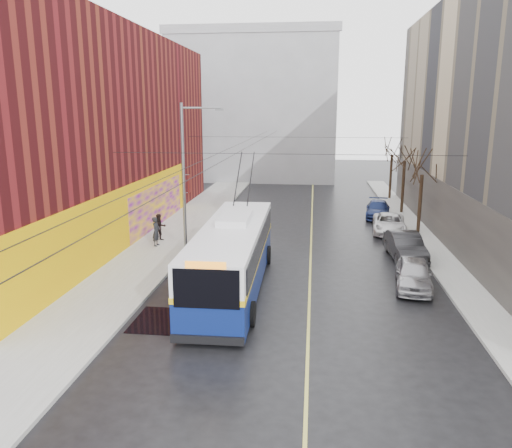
{
  "coord_description": "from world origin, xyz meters",
  "views": [
    {
      "loc": [
        1.54,
        -19.4,
        8.59
      ],
      "look_at": [
        -1.45,
        6.41,
        2.62
      ],
      "focal_mm": 35.0,
      "sensor_mm": 36.0,
      "label": 1
    }
  ],
  "objects": [
    {
      "name": "ground",
      "position": [
        0.0,
        0.0,
        0.0
      ],
      "size": [
        140.0,
        140.0,
        0.0
      ],
      "primitive_type": "plane",
      "color": "black",
      "rests_on": "ground"
    },
    {
      "name": "sidewalk_left",
      "position": [
        -8.0,
        12.0,
        0.07
      ],
      "size": [
        4.0,
        60.0,
        0.15
      ],
      "primitive_type": "cube",
      "color": "gray",
      "rests_on": "ground"
    },
    {
      "name": "sidewalk_right",
      "position": [
        9.0,
        12.0,
        0.07
      ],
      "size": [
        2.0,
        60.0,
        0.15
      ],
      "primitive_type": "cube",
      "color": "gray",
      "rests_on": "ground"
    },
    {
      "name": "lane_line",
      "position": [
        1.5,
        14.0,
        0.0
      ],
      "size": [
        0.12,
        50.0,
        0.01
      ],
      "primitive_type": "cube",
      "color": "#BFB74C",
      "rests_on": "ground"
    },
    {
      "name": "building_left",
      "position": [
        -15.99,
        13.99,
        6.99
      ],
      "size": [
        12.11,
        36.0,
        14.0
      ],
      "color": "#591115",
      "rests_on": "ground"
    },
    {
      "name": "building_far",
      "position": [
        -6.0,
        44.99,
        9.02
      ],
      "size": [
        20.5,
        12.1,
        18.0
      ],
      "color": "gray",
      "rests_on": "ground"
    },
    {
      "name": "streetlight_pole",
      "position": [
        -6.14,
        10.0,
        4.85
      ],
      "size": [
        2.65,
        0.6,
        9.0
      ],
      "color": "slate",
      "rests_on": "ground"
    },
    {
      "name": "catenary_wires",
      "position": [
        -2.54,
        14.77,
        6.25
      ],
      "size": [
        18.0,
        60.0,
        0.22
      ],
      "color": "black"
    },
    {
      "name": "tree_near",
      "position": [
        9.0,
        16.0,
        4.98
      ],
      "size": [
        3.2,
        3.2,
        6.4
      ],
      "color": "black",
      "rests_on": "ground"
    },
    {
      "name": "tree_mid",
      "position": [
        9.0,
        23.0,
        5.25
      ],
      "size": [
        3.2,
        3.2,
        6.68
      ],
      "color": "black",
      "rests_on": "ground"
    },
    {
      "name": "tree_far",
      "position": [
        9.0,
        30.0,
        5.14
      ],
      "size": [
        3.2,
        3.2,
        6.57
      ],
      "color": "black",
      "rests_on": "ground"
    },
    {
      "name": "puddle",
      "position": [
        -4.76,
        -0.6,
        0.0
      ],
      "size": [
        1.98,
        2.78,
        0.01
      ],
      "primitive_type": "cube",
      "color": "black",
      "rests_on": "ground"
    },
    {
      "name": "pigeons_flying",
      "position": [
        -2.19,
        10.11,
        6.81
      ],
      "size": [
        1.76,
        1.55,
        2.1
      ],
      "color": "slate"
    },
    {
      "name": "trolleybus",
      "position": [
        -2.26,
        3.51,
        1.72
      ],
      "size": [
        3.2,
        13.09,
        6.17
      ],
      "rotation": [
        0.0,
        0.0,
        0.01
      ],
      "color": "#0B1A54",
      "rests_on": "ground"
    },
    {
      "name": "parked_car_a",
      "position": [
        6.55,
        4.62,
        0.72
      ],
      "size": [
        2.29,
        4.43,
        1.44
      ],
      "primitive_type": "imported",
      "rotation": [
        0.0,
        0.0,
        -0.14
      ],
      "color": "#A5A4A9",
      "rests_on": "ground"
    },
    {
      "name": "parked_car_b",
      "position": [
        7.0,
        9.62,
        0.78
      ],
      "size": [
        2.0,
        4.86,
        1.57
      ],
      "primitive_type": "imported",
      "rotation": [
        0.0,
        0.0,
        0.07
      ],
      "color": "#252527",
      "rests_on": "ground"
    },
    {
      "name": "parked_car_c",
      "position": [
        7.0,
        16.1,
        0.67
      ],
      "size": [
        2.71,
        5.04,
        1.34
      ],
      "primitive_type": "imported",
      "rotation": [
        0.0,
        0.0,
        -0.1
      ],
      "color": "white",
      "rests_on": "ground"
    },
    {
      "name": "parked_car_d",
      "position": [
        6.84,
        21.33,
        0.67
      ],
      "size": [
        2.44,
        4.82,
        1.34
      ],
      "primitive_type": "imported",
      "rotation": [
        0.0,
        0.0,
        -0.13
      ],
      "color": "navy",
      "rests_on": "ground"
    },
    {
      "name": "following_car",
      "position": [
        -3.19,
        17.89,
        0.73
      ],
      "size": [
        1.92,
        4.34,
        1.45
      ],
      "primitive_type": "imported",
      "rotation": [
        0.0,
        0.0,
        0.05
      ],
      "color": "#A4A5A9",
      "rests_on": "ground"
    },
    {
      "name": "pedestrian_a",
      "position": [
        -8.27,
        10.29,
        1.08
      ],
      "size": [
        0.5,
        0.71,
        1.85
      ],
      "primitive_type": "imported",
      "rotation": [
        0.0,
        0.0,
        1.48
      ],
      "color": "black",
      "rests_on": "sidewalk_left"
    },
    {
      "name": "pedestrian_b",
      "position": [
        -8.43,
        11.57,
        1.04
      ],
      "size": [
        1.1,
        1.06,
        1.78
      ],
      "primitive_type": "imported",
      "rotation": [
        0.0,
        0.0,
        0.65
      ],
      "color": "black",
      "rests_on": "sidewalk_left"
    }
  ]
}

